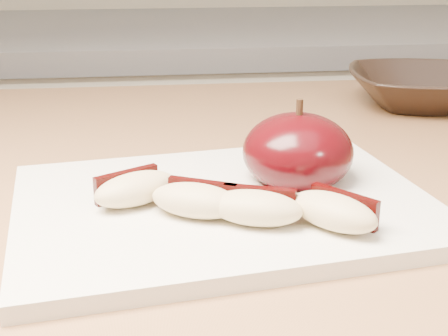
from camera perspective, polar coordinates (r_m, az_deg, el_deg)
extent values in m
cube|color=silver|center=(1.44, -3.85, -6.69)|extent=(2.40, 0.60, 0.90)
cube|color=slate|center=(1.30, -4.34, 12.14)|extent=(2.40, 0.62, 0.04)
cube|color=#956541|center=(0.63, -0.94, -0.47)|extent=(1.64, 0.64, 0.04)
cube|color=silver|center=(0.49, 0.00, -3.46)|extent=(0.35, 0.27, 0.01)
ellipsoid|color=black|center=(0.52, 6.75, 1.47)|extent=(0.10, 0.10, 0.06)
cylinder|color=black|center=(0.51, 6.92, 5.51)|extent=(0.01, 0.01, 0.01)
ellipsoid|color=tan|center=(0.47, -8.08, -1.90)|extent=(0.07, 0.06, 0.02)
cube|color=black|center=(0.49, -8.90, -1.50)|extent=(0.05, 0.03, 0.02)
ellipsoid|color=tan|center=(0.45, -2.61, -2.98)|extent=(0.07, 0.06, 0.02)
cube|color=black|center=(0.46, -1.97, -2.44)|extent=(0.05, 0.03, 0.02)
ellipsoid|color=tan|center=(0.44, 2.89, -3.67)|extent=(0.07, 0.05, 0.02)
cube|color=black|center=(0.45, 3.25, -3.07)|extent=(0.05, 0.03, 0.02)
ellipsoid|color=tan|center=(0.44, 9.95, -3.94)|extent=(0.07, 0.07, 0.02)
cube|color=black|center=(0.45, 10.93, -3.50)|extent=(0.04, 0.04, 0.02)
imported|color=black|center=(0.84, 17.68, 6.95)|extent=(0.21, 0.21, 0.05)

